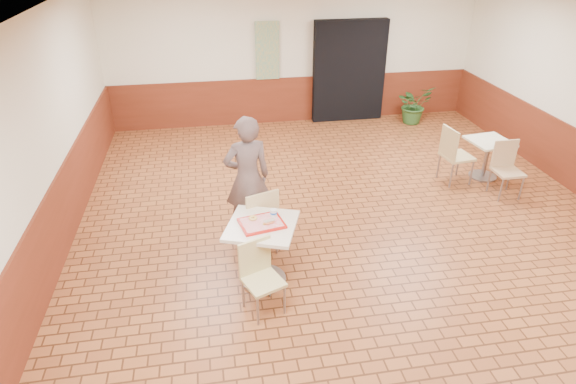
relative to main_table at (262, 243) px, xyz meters
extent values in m
cube|color=brown|center=(1.42, 0.56, -0.56)|extent=(8.00, 10.00, 0.01)
cube|color=white|center=(1.42, 0.56, 2.44)|extent=(8.00, 10.00, 0.01)
cube|color=beige|center=(1.42, 5.56, 0.94)|extent=(8.00, 0.01, 3.00)
cube|color=beige|center=(-2.58, 0.56, 0.94)|extent=(0.01, 10.00, 3.00)
cube|color=#612512|center=(1.42, 5.54, -0.06)|extent=(8.00, 0.04, 1.00)
cube|color=#612512|center=(-2.56, 0.56, -0.06)|extent=(0.04, 10.00, 1.00)
cube|color=black|center=(2.62, 5.44, 0.54)|extent=(1.60, 0.22, 2.20)
cube|color=gray|center=(0.82, 5.50, 1.04)|extent=(0.50, 0.03, 1.20)
cube|color=beige|center=(0.00, 0.00, 0.25)|extent=(0.78, 0.78, 0.04)
cylinder|color=gray|center=(0.00, 0.00, -0.16)|extent=(0.09, 0.09, 0.78)
cylinder|color=gray|center=(0.00, 0.00, -0.54)|extent=(0.56, 0.56, 0.03)
cube|color=#CEC07C|center=(-0.06, -0.54, -0.14)|extent=(0.52, 0.52, 0.04)
cube|color=#CEC07C|center=(-0.13, -0.37, 0.09)|extent=(0.38, 0.18, 0.44)
cylinder|color=gray|center=(-0.15, -0.76, -0.36)|extent=(0.03, 0.03, 0.39)
cylinder|color=gray|center=(0.16, -0.63, -0.36)|extent=(0.03, 0.03, 0.39)
cylinder|color=gray|center=(-0.28, -0.44, -0.36)|extent=(0.03, 0.03, 0.39)
cylinder|color=gray|center=(0.03, -0.31, -0.36)|extent=(0.03, 0.03, 0.39)
cube|color=#D2B97E|center=(0.00, 0.66, -0.09)|extent=(0.58, 0.58, 0.04)
cube|color=#D2B97E|center=(0.07, 0.46, 0.18)|extent=(0.44, 0.18, 0.50)
cylinder|color=gray|center=(0.12, 0.90, -0.33)|extent=(0.03, 0.03, 0.44)
cylinder|color=gray|center=(-0.24, 0.78, -0.33)|extent=(0.03, 0.03, 0.44)
cylinder|color=gray|center=(0.25, 0.54, -0.33)|extent=(0.03, 0.03, 0.44)
cylinder|color=gray|center=(-0.12, 0.41, -0.33)|extent=(0.03, 0.03, 0.44)
imported|color=brown|center=(-0.06, 1.10, 0.33)|extent=(0.70, 0.52, 1.77)
cube|color=#B2150D|center=(0.00, 0.00, 0.28)|extent=(0.50, 0.39, 0.03)
cube|color=#E18585|center=(0.00, 0.00, 0.30)|extent=(0.44, 0.33, 0.00)
torus|color=#DFB851|center=(-0.09, 0.08, 0.32)|extent=(0.13, 0.13, 0.03)
ellipsoid|color=#EF8546|center=(0.08, -0.04, 0.32)|extent=(0.15, 0.11, 0.04)
cube|color=beige|center=(0.08, -0.04, 0.34)|extent=(0.14, 0.09, 0.01)
ellipsoid|color=#9D7515|center=(0.02, -0.06, 0.31)|extent=(0.04, 0.03, 0.02)
cylinder|color=silver|center=(0.16, 0.09, 0.35)|extent=(0.08, 0.08, 0.10)
cylinder|color=blue|center=(0.16, 0.09, 0.36)|extent=(0.08, 0.08, 0.02)
cube|color=beige|center=(4.20, 2.17, 0.12)|extent=(0.66, 0.66, 0.04)
cylinder|color=gray|center=(4.20, 2.17, -0.23)|extent=(0.07, 0.07, 0.66)
cylinder|color=gray|center=(4.20, 2.17, -0.54)|extent=(0.47, 0.47, 0.03)
cube|color=#CDBA7B|center=(3.60, 2.10, -0.09)|extent=(0.51, 0.51, 0.04)
cube|color=#CDBA7B|center=(3.39, 2.08, 0.19)|extent=(0.09, 0.46, 0.50)
cylinder|color=gray|center=(3.82, 1.93, -0.33)|extent=(0.03, 0.03, 0.45)
cylinder|color=gray|center=(3.77, 2.32, -0.33)|extent=(0.03, 0.03, 0.45)
cylinder|color=gray|center=(3.42, 1.89, -0.33)|extent=(0.03, 0.03, 0.45)
cylinder|color=gray|center=(3.38, 2.28, -0.33)|extent=(0.03, 0.03, 0.45)
cube|color=tan|center=(4.17, 1.49, -0.13)|extent=(0.42, 0.42, 0.04)
cube|color=tan|center=(4.17, 1.68, 0.12)|extent=(0.42, 0.03, 0.46)
cylinder|color=gray|center=(3.99, 1.31, -0.35)|extent=(0.03, 0.03, 0.41)
cylinder|color=gray|center=(4.35, 1.31, -0.35)|extent=(0.03, 0.03, 0.41)
cylinder|color=gray|center=(3.99, 1.67, -0.35)|extent=(0.03, 0.03, 0.41)
cylinder|color=gray|center=(4.35, 1.67, -0.35)|extent=(0.03, 0.03, 0.41)
imported|color=#2B5723|center=(4.02, 4.96, -0.13)|extent=(0.93, 0.87, 0.85)
camera|label=1|loc=(-0.51, -4.74, 3.32)|focal=30.00mm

